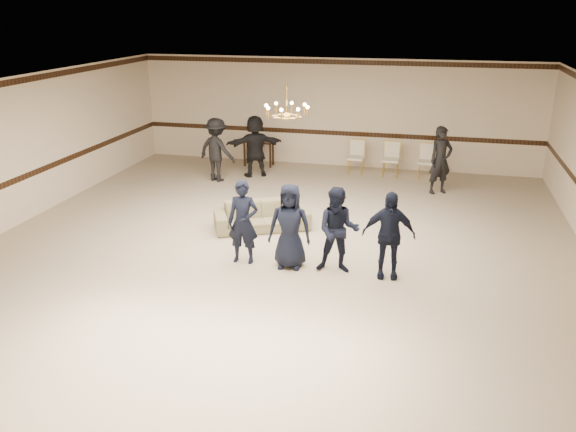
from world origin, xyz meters
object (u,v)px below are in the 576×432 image
boy_b (290,226)px  banquet_chair_left (356,157)px  banquet_chair_mid (391,160)px  boy_a (243,222)px  chandelier (287,100)px  boy_c (338,231)px  adult_right (441,160)px  console_table (259,153)px  adult_left (217,150)px  boy_d (388,235)px  adult_mid (255,146)px  settee (262,216)px  banquet_chair_right (427,162)px

boy_b → banquet_chair_left: boy_b is taller
boy_b → banquet_chair_mid: (1.35, 6.68, -0.32)m
boy_a → chandelier: bearing=69.2°
boy_c → banquet_chair_mid: (0.45, 6.68, -0.32)m
boy_c → adult_right: adult_right is taller
boy_b → console_table: boy_b is taller
boy_b → adult_left: 6.04m
adult_left → banquet_chair_mid: 4.95m
banquet_chair_mid → boy_c: bearing=-90.6°
boy_d → adult_mid: adult_mid is taller
chandelier → adult_mid: chandelier is taller
settee → adult_right: adult_right is taller
banquet_chair_left → banquet_chair_mid: 1.00m
boy_c → adult_right: 5.64m
console_table → adult_left: bearing=-104.3°
adult_mid → adult_left: bearing=9.6°
boy_d → adult_left: 7.19m
banquet_chair_right → banquet_chair_left: bearing=-175.3°
boy_c → boy_d: same height
adult_right → boy_b: bearing=-148.6°
chandelier → console_table: chandelier is taller
banquet_chair_mid → boy_d: bearing=-82.9°
boy_b → boy_c: size_ratio=1.00×
console_table → banquet_chair_right: bearing=3.3°
boy_c → adult_right: (1.79, 5.35, 0.07)m
boy_b → banquet_chair_right: 7.09m
boy_b → banquet_chair_right: bearing=66.3°
boy_d → boy_c: bearing=173.9°
boy_c → banquet_chair_right: boy_c is taller
boy_d → adult_mid: (-4.21, 5.75, 0.07)m
chandelier → banquet_chair_left: chandelier is taller
adult_left → console_table: adult_left is taller
banquet_chair_right → console_table: bearing=-177.6°
boy_d → adult_mid: 7.13m
settee → banquet_chair_mid: banquet_chair_mid is taller
chandelier → adult_right: bearing=51.2°
boy_a → adult_mid: adult_mid is taller
adult_right → banquet_chair_right: 1.43m
adult_left → banquet_chair_right: bearing=-146.5°
adult_left → boy_d: bearing=152.8°
adult_mid → banquet_chair_right: (4.76, 0.93, -0.39)m
boy_d → banquet_chair_mid: (-0.45, 6.68, -0.32)m
chandelier → boy_d: chandelier is taller
boy_d → banquet_chair_mid: size_ratio=1.66×
settee → adult_mid: 4.27m
boy_d → adult_left: size_ratio=0.92×
banquet_chair_mid → console_table: (-4.00, 0.20, -0.10)m
boy_a → boy_b: 0.90m
boy_b → console_table: 7.38m
adult_right → console_table: size_ratio=1.92×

